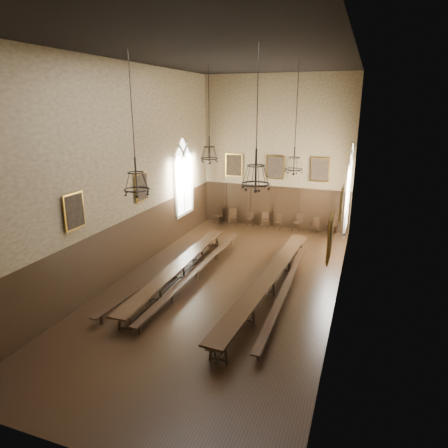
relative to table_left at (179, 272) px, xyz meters
The scene contains 34 objects.
floor 2.08m from the table_left, ahead, with size 9.00×18.00×0.02m, color black.
ceiling 8.87m from the table_left, ahead, with size 9.00×18.00×0.02m, color black.
wall_back 10.27m from the table_left, 77.51° to the left, with size 9.00×0.02×9.00m, color #8F7A58.
wall_front 9.97m from the table_left, 77.05° to the right, with size 9.00×0.02×9.00m, color #8F7A58.
wall_left 4.81m from the table_left, behind, with size 0.02×18.00×9.00m, color #8F7A58.
wall_right 7.74m from the table_left, ahead, with size 0.02×18.00×9.00m, color #8F7A58.
wainscot_panelling 2.22m from the table_left, ahead, with size 9.00×18.00×2.50m, color black, non-canonical shape.
table_left is the anchor object (origin of this frame).
table_right 3.94m from the table_left, ahead, with size 1.42×10.65×0.83m.
bench_left_outer 0.67m from the table_left, 158.69° to the left, with size 0.97×9.77×0.44m.
bench_left_inner 0.75m from the table_left, 27.45° to the left, with size 0.37×10.09×0.45m.
bench_right_inner 3.50m from the table_left, ahead, with size 0.49×10.37×0.47m.
bench_right_outer 4.63m from the table_left, ahead, with size 0.43×9.55×0.43m.
chair_0 8.77m from the table_left, 99.65° to the left, with size 0.56×0.56×1.01m.
chair_1 8.68m from the table_left, 93.26° to the left, with size 0.56×0.56×1.03m.
chair_2 8.80m from the table_left, 86.00° to the left, with size 0.39×0.39×0.87m.
chair_3 8.92m from the table_left, 79.85° to the left, with size 0.48×0.48×0.93m.
chair_4 9.01m from the table_left, 74.36° to the left, with size 0.45×0.45×0.88m.
chair_5 9.42m from the table_left, 67.59° to the left, with size 0.58×0.58×1.03m.
chair_6 9.92m from the table_left, 62.26° to the left, with size 0.47×0.47×0.87m.
chair_7 10.40m from the table_left, 57.45° to the left, with size 0.59×0.59×1.04m.
chandelier_back_left 5.69m from the table_left, 85.81° to the left, with size 0.83×0.83×4.27m.
chandelier_back_right 6.86m from the table_left, 35.34° to the left, with size 0.79×0.79×4.55m.
chandelier_front_left 5.08m from the table_left, 95.58° to the right, with size 0.91×0.91×4.69m.
chandelier_front_right 6.57m from the table_left, 29.63° to the right, with size 0.89×0.89×4.28m.
portrait_back_0 9.66m from the table_left, 93.59° to the left, with size 1.10×0.12×1.40m.
portrait_back_1 9.85m from the table_left, 77.34° to the left, with size 1.10×0.12×1.40m.
portrait_back_2 10.69m from the table_left, 62.89° to the left, with size 1.10×0.12×1.40m.
portrait_left_0 4.23m from the table_left, 153.55° to the left, with size 0.12×1.00×1.30m.
portrait_left_1 5.26m from the table_left, 125.16° to the right, with size 0.12×1.00×1.30m.
portrait_right_0 7.32m from the table_left, 10.32° to the left, with size 0.12×1.00×1.30m.
portrait_right_1 7.95m from the table_left, 27.46° to the right, with size 0.12×1.00×1.30m.
window_right 9.11m from the table_left, 41.25° to the left, with size 0.20×2.20×4.60m, color white, non-canonical shape.
window_left 6.86m from the table_left, 112.93° to the left, with size 0.20×2.20×4.60m, color white, non-canonical shape.
Camera 1 is at (5.16, -14.45, 7.30)m, focal length 32.00 mm.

